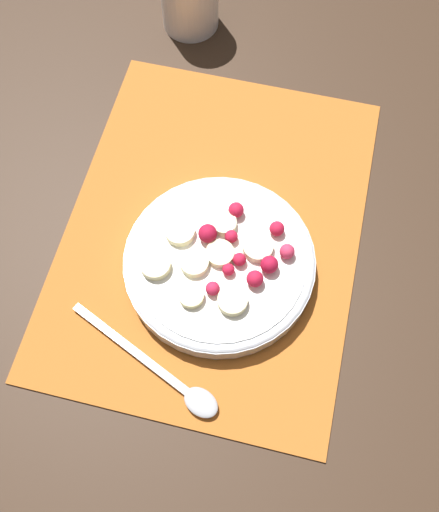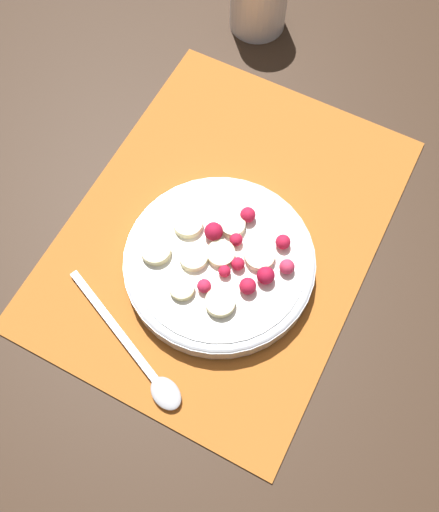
% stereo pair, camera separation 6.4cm
% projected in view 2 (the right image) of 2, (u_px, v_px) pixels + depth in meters
% --- Properties ---
extents(ground_plane, '(3.00, 3.00, 0.00)m').
position_uv_depth(ground_plane, '(224.00, 231.00, 0.70)').
color(ground_plane, '#382619').
extents(placemat, '(0.47, 0.35, 0.01)m').
position_uv_depth(placemat, '(224.00, 229.00, 0.69)').
color(placemat, '#B26023').
rests_on(placemat, ground_plane).
extents(fruit_bowl, '(0.22, 0.22, 0.05)m').
position_uv_depth(fruit_bowl, '(220.00, 262.00, 0.66)').
color(fruit_bowl, silver).
rests_on(fruit_bowl, placemat).
extents(spoon, '(0.10, 0.19, 0.01)m').
position_uv_depth(spoon, '(144.00, 365.00, 0.62)').
color(spoon, '#B2B2B7').
rests_on(spoon, placemat).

